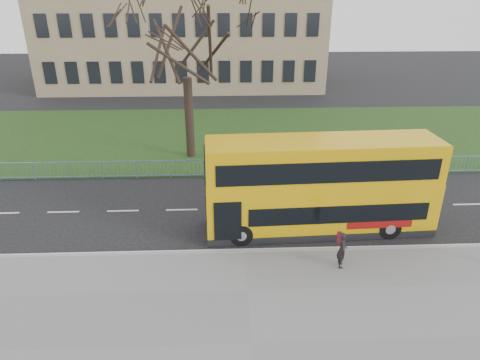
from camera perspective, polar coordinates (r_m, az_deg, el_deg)
name	(u,v)px	position (r m, az deg, el deg)	size (l,w,h in m)	color
ground	(242,234)	(19.90, 0.32, -7.24)	(120.00, 120.00, 0.00)	black
pavement	(252,345)	(14.55, 1.60, -21.10)	(80.00, 10.50, 0.12)	slate
kerb	(244,252)	(18.56, 0.54, -9.57)	(80.00, 0.20, 0.14)	gray
grass_verge	(234,135)	(32.92, -0.80, 5.98)	(80.00, 15.40, 0.08)	#183312
guard_railing	(237,168)	(25.53, -0.34, 1.60)	(40.00, 0.12, 1.10)	#6588B4
bare_tree	(186,61)	(27.33, -7.16, 15.47)	(8.68, 8.68, 12.40)	black
civic_building	(185,20)	(52.21, -7.38, 20.43)	(30.00, 15.00, 14.00)	#8F795A
yellow_bus	(321,184)	(19.60, 10.72, -0.50)	(10.45, 2.91, 4.34)	#D6A109
pedestrian	(342,250)	(17.68, 13.45, -9.02)	(0.57, 0.37, 1.55)	black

